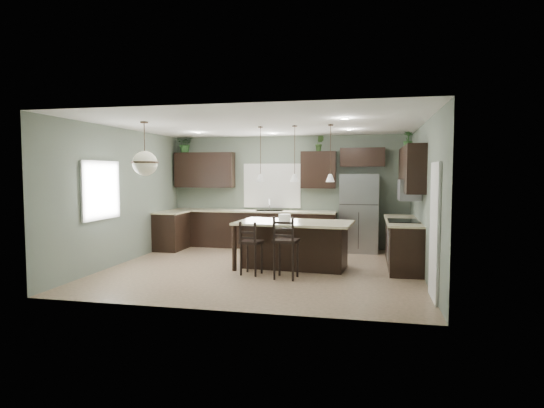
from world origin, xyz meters
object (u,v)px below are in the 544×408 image
at_px(kitchen_island, 294,245).
at_px(plant_back_left, 185,144).
at_px(refrigerator, 359,213).
at_px(bar_stool_center, 286,247).
at_px(bar_stool_left, 251,248).
at_px(serving_dish, 285,218).

relative_size(kitchen_island, plant_back_left, 4.76).
height_order(refrigerator, bar_stool_center, refrigerator).
distance_m(bar_stool_left, bar_stool_center, 0.71).
height_order(bar_stool_left, plant_back_left, plant_back_left).
height_order(kitchen_island, bar_stool_left, bar_stool_left).
xyz_separation_m(kitchen_island, serving_dish, (-0.20, 0.02, 0.53)).
height_order(kitchen_island, bar_stool_center, bar_stool_center).
bearing_deg(refrigerator, serving_dish, -122.78).
height_order(bar_stool_left, bar_stool_center, bar_stool_center).
height_order(bar_stool_center, plant_back_left, plant_back_left).
bearing_deg(bar_stool_left, kitchen_island, 56.78).
xyz_separation_m(serving_dish, bar_stool_center, (0.20, -0.94, -0.43)).
bearing_deg(refrigerator, bar_stool_left, -122.66).
relative_size(serving_dish, plant_back_left, 0.51).
bearing_deg(bar_stool_left, bar_stool_center, -5.48).
distance_m(serving_dish, bar_stool_left, 1.03).
xyz_separation_m(kitchen_island, plant_back_left, (-3.25, 2.34, 2.17)).
xyz_separation_m(refrigerator, serving_dish, (-1.40, -2.17, 0.07)).
xyz_separation_m(kitchen_island, bar_stool_left, (-0.68, -0.74, 0.04)).
bearing_deg(plant_back_left, bar_stool_center, -45.10).
relative_size(serving_dish, bar_stool_center, 0.21).
relative_size(bar_stool_left, bar_stool_center, 0.89).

